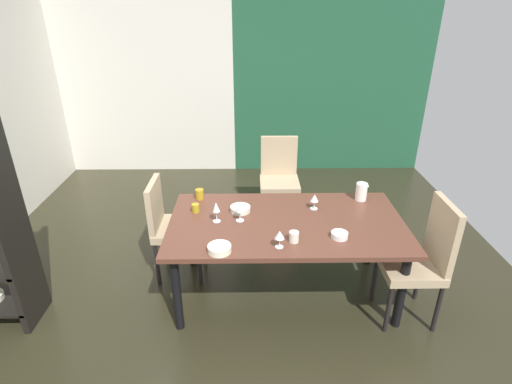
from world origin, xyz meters
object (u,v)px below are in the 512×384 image
wine_glass_corner (216,208)px  wine_glass_left (314,199)px  pitcher_north (361,192)px  cup_near_shelf (200,194)px  chair_right_near (422,256)px  wine_glass_near_window (240,209)px  cup_center (294,237)px  serving_bowl_rear (240,209)px  chair_left_far (170,222)px  serving_bowl_right (219,249)px  chair_head_far (279,175)px  wine_glass_front (280,235)px  cup_east (196,208)px  serving_bowl_west (339,235)px  dining_table (286,229)px

wine_glass_corner → wine_glass_left: 0.86m
wine_glass_corner → pitcher_north: 1.34m
cup_near_shelf → chair_right_near: bearing=-22.1°
wine_glass_near_window → cup_center: bearing=-38.2°
serving_bowl_rear → chair_left_far: bearing=168.7°
wine_glass_corner → serving_bowl_right: 0.45m
chair_head_far → serving_bowl_right: size_ratio=5.66×
chair_right_near → wine_glass_near_window: bearing=77.4°
chair_head_far → chair_left_far: chair_head_far is taller
chair_head_far → wine_glass_front: bearing=86.0°
cup_near_shelf → serving_bowl_right: bearing=-74.4°
cup_near_shelf → pitcher_north: size_ratio=0.57×
chair_right_near → chair_left_far: chair_right_near is taller
wine_glass_front → cup_near_shelf: bearing=129.9°
chair_right_near → serving_bowl_right: size_ratio=6.00×
chair_right_near → cup_east: bearing=75.2°
wine_glass_near_window → cup_near_shelf: size_ratio=1.67×
wine_glass_front → serving_bowl_west: wine_glass_front is taller
chair_left_far → serving_bowl_west: size_ratio=7.30×
serving_bowl_rear → serving_bowl_west: size_ratio=1.35×
chair_left_far → wine_glass_left: size_ratio=6.83×
wine_glass_near_window → serving_bowl_rear: bearing=90.2°
dining_table → chair_left_far: (-1.02, 0.30, -0.11)m
dining_table → cup_near_shelf: 0.88m
chair_left_far → wine_glass_front: chair_left_far is taller
wine_glass_front → pitcher_north: size_ratio=0.85×
wine_glass_left → wine_glass_near_window: 0.67m
dining_table → chair_left_far: bearing=163.5°
wine_glass_front → chair_right_near: bearing=4.0°
chair_right_near → cup_center: size_ratio=12.39×
chair_head_far → pitcher_north: 1.21m
cup_east → cup_center: cup_center is taller
dining_table → serving_bowl_west: bearing=-34.2°
chair_right_near → wine_glass_near_window: 1.47m
cup_center → wine_glass_left: bearing=66.5°
chair_left_far → serving_bowl_right: (0.50, -0.74, 0.20)m
chair_head_far → wine_glass_near_window: size_ratio=6.32×
dining_table → wine_glass_left: wine_glass_left is taller
serving_bowl_right → wine_glass_near_window: bearing=72.9°
wine_glass_corner → chair_left_far: bearing=146.4°
dining_table → cup_center: 0.33m
wine_glass_front → pitcher_north: 1.10m
serving_bowl_rear → chair_head_far: bearing=70.6°
wine_glass_left → cup_center: (-0.23, -0.52, -0.06)m
chair_left_far → cup_near_shelf: 0.37m
chair_head_far → chair_right_near: chair_right_near is taller
chair_left_far → serving_bowl_rear: (0.64, -0.13, 0.20)m
chair_left_far → cup_center: bearing=59.7°
wine_glass_front → wine_glass_near_window: size_ratio=0.90×
serving_bowl_right → cup_east: (-0.25, 0.61, 0.01)m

